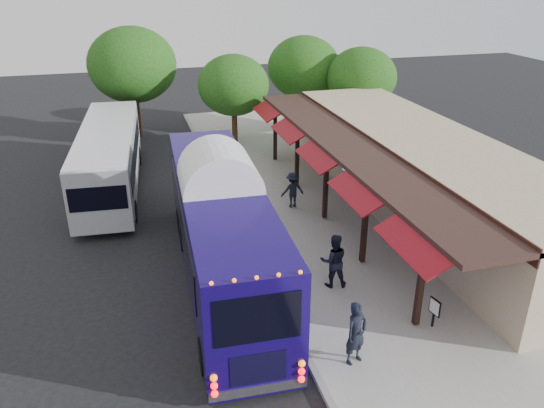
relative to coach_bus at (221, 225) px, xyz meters
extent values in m
plane|color=black|center=(1.45, -0.58, -2.16)|extent=(90.00, 90.00, 0.00)
cube|color=#9E9B93|center=(6.45, 3.42, -2.09)|extent=(10.00, 40.00, 0.15)
cube|color=gray|center=(1.50, 3.42, -2.09)|extent=(0.20, 40.00, 0.16)
cube|color=tan|center=(9.95, 3.42, -0.36)|extent=(5.00, 20.00, 3.60)
cube|color=black|center=(7.43, 3.42, 1.14)|extent=(0.06, 20.00, 0.60)
cube|color=#331E19|center=(6.35, 3.42, 1.24)|extent=(2.60, 20.00, 0.18)
cube|color=black|center=(5.23, -4.58, -0.36)|extent=(0.18, 0.18, 3.16)
cube|color=maroon|center=(4.80, -4.58, 0.99)|extent=(1.00, 3.20, 0.57)
cube|color=black|center=(5.23, -0.58, -0.36)|extent=(0.18, 0.18, 3.16)
cube|color=maroon|center=(4.80, -0.58, 0.99)|extent=(1.00, 3.20, 0.57)
cube|color=black|center=(5.23, 3.42, -0.36)|extent=(0.18, 0.18, 3.16)
cube|color=maroon|center=(4.80, 3.42, 0.99)|extent=(1.00, 3.20, 0.57)
cube|color=black|center=(5.23, 7.42, -0.36)|extent=(0.18, 0.18, 3.16)
cube|color=maroon|center=(4.80, 7.42, 0.99)|extent=(1.00, 3.20, 0.57)
cube|color=black|center=(5.23, 11.42, -0.36)|extent=(0.18, 0.18, 3.16)
cube|color=maroon|center=(4.80, 11.42, 0.99)|extent=(1.00, 3.20, 0.57)
sphere|color=teal|center=(5.65, -2.58, 0.72)|extent=(0.26, 0.26, 0.26)
sphere|color=teal|center=(5.65, 2.42, 0.72)|extent=(0.26, 0.26, 0.26)
sphere|color=teal|center=(5.65, 7.42, 0.72)|extent=(0.26, 0.26, 0.26)
cube|color=#150757|center=(0.00, 0.01, -0.05)|extent=(3.19, 12.61, 3.28)
cube|color=#150757|center=(0.00, 0.01, -1.85)|extent=(3.13, 12.48, 0.36)
ellipsoid|color=white|center=(0.00, 0.01, 1.57)|extent=(3.18, 12.36, 0.58)
cube|color=black|center=(0.00, -6.25, 0.50)|extent=(2.18, 0.12, 1.36)
cube|color=silver|center=(0.00, -6.18, -1.72)|extent=(2.61, 0.30, 0.29)
sphere|color=#FF0C0C|center=(-1.14, -6.27, -1.45)|extent=(0.19, 0.19, 0.19)
sphere|color=#FF0C0C|center=(1.14, -6.27, -1.45)|extent=(0.19, 0.19, 0.19)
cylinder|color=black|center=(-1.20, -4.74, -1.62)|extent=(0.36, 1.10, 1.08)
cylinder|color=black|center=(1.20, -4.74, -1.62)|extent=(0.36, 1.10, 1.08)
cylinder|color=black|center=(-1.20, 4.02, -1.62)|extent=(0.36, 1.10, 1.08)
cylinder|color=black|center=(1.20, 4.02, -1.62)|extent=(0.36, 1.10, 1.08)
cube|color=#94969C|center=(-3.83, 9.97, -0.45)|extent=(3.40, 11.92, 2.71)
cube|color=black|center=(-5.12, 9.97, -0.22)|extent=(0.75, 9.98, 1.02)
cube|color=black|center=(-2.55, 9.97, -0.22)|extent=(0.75, 9.98, 1.02)
cube|color=silver|center=(-3.83, 9.97, 0.95)|extent=(3.33, 11.68, 0.10)
cylinder|color=black|center=(-5.01, 5.85, -1.67)|extent=(0.36, 1.00, 0.98)
cylinder|color=black|center=(-2.66, 5.85, -1.67)|extent=(0.36, 1.00, 0.98)
cylinder|color=black|center=(-5.01, 13.50, -1.67)|extent=(0.36, 1.00, 0.98)
cylinder|color=black|center=(-2.66, 13.50, -1.67)|extent=(0.36, 1.00, 0.98)
imported|color=black|center=(2.72, -5.58, -1.04)|extent=(0.83, 0.69, 1.94)
imported|color=black|center=(3.58, -1.73, -1.02)|extent=(1.09, 0.93, 1.98)
imported|color=black|center=(2.05, 8.31, -1.05)|extent=(1.22, 0.79, 1.93)
imported|color=black|center=(4.24, 5.03, -1.17)|extent=(1.12, 0.68, 1.68)
cube|color=black|center=(5.71, -4.78, -1.51)|extent=(0.06, 0.06, 1.00)
cube|color=black|center=(5.71, -4.78, -1.28)|extent=(0.12, 0.46, 0.55)
cube|color=white|center=(5.69, -4.78, -1.28)|extent=(0.08, 0.38, 0.46)
cylinder|color=#382314|center=(3.76, 15.64, -0.89)|extent=(0.36, 0.36, 2.54)
ellipsoid|color=#134511|center=(3.76, 15.64, 1.59)|extent=(4.39, 4.39, 3.73)
cylinder|color=#382314|center=(9.12, 17.99, -0.74)|extent=(0.36, 0.36, 2.84)
ellipsoid|color=#134511|center=(9.12, 17.99, 2.03)|extent=(4.90, 4.90, 4.17)
cylinder|color=#382314|center=(12.12, 15.22, -0.85)|extent=(0.36, 0.36, 2.62)
ellipsoid|color=#134511|center=(12.12, 15.22, 1.71)|extent=(4.53, 4.53, 3.85)
cylinder|color=#382314|center=(-2.07, 18.73, -0.55)|extent=(0.36, 0.36, 3.21)
ellipsoid|color=#134511|center=(-2.07, 18.73, 2.59)|extent=(5.55, 5.55, 4.72)
camera|label=1|loc=(-2.77, -16.46, 8.29)|focal=35.00mm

